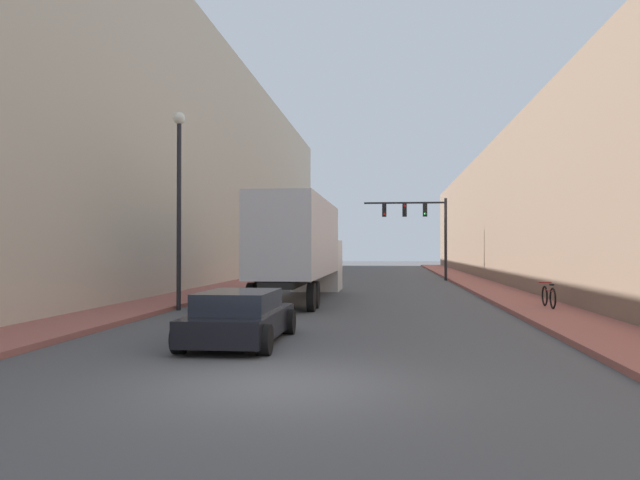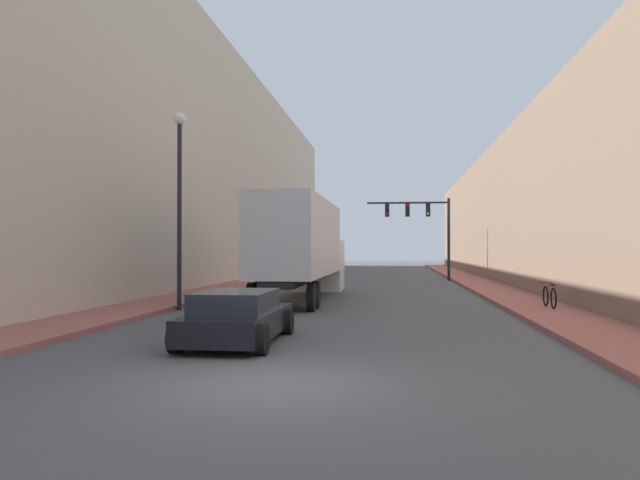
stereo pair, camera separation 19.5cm
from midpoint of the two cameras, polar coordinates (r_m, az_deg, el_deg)
ground_plane at (r=10.25m, az=-4.38°, el=-13.12°), size 200.00×200.00×0.00m
sidewalk_right at (r=40.23m, az=13.72°, el=-3.79°), size 2.45×80.00×0.15m
sidewalk_left at (r=40.88m, az=-6.31°, el=-3.76°), size 2.45×80.00×0.15m
building_right at (r=41.01m, az=19.57°, el=2.48°), size 6.00×80.00×9.01m
building_left at (r=42.29m, az=-11.93°, el=6.52°), size 6.00×80.00×15.13m
semi_truck at (r=27.24m, az=-1.80°, el=-0.53°), size 2.43×13.80×4.18m
sedan_car at (r=14.68m, az=-7.70°, el=-7.04°), size 2.05×4.49×1.21m
traffic_signal_gantry at (r=43.60m, az=9.22°, el=1.66°), size 5.71×0.35×5.67m
street_lamp at (r=22.86m, az=-13.01°, el=5.05°), size 0.44×0.44×7.07m
parked_bicycle at (r=23.07m, az=19.95°, el=-4.87°), size 0.44×1.82×0.86m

